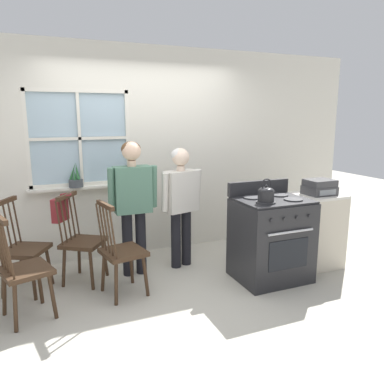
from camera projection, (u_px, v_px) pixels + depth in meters
name	position (u px, v px, depth m)	size (l,w,h in m)	color
ground_plane	(182.00, 293.00, 3.91)	(16.00, 16.00, 0.00)	#B2AD9E
wall_back	(146.00, 153.00, 4.92)	(6.40, 0.16, 2.70)	silver
chair_by_window	(82.00, 242.00, 4.12)	(0.57, 0.57, 0.99)	#3D2819
chair_near_wall	(23.00, 271.00, 3.35)	(0.51, 0.52, 0.99)	#3D2819
chair_center_cluster	(121.00, 252.00, 3.81)	(0.48, 0.49, 0.99)	#3D2819
chair_near_stove	(23.00, 250.00, 3.88)	(0.55, 0.56, 0.99)	#3D2819
person_elderly_left	(133.00, 195.00, 4.21)	(0.56, 0.23, 1.55)	black
person_teen_center	(181.00, 196.00, 4.47)	(0.56, 0.31, 1.45)	black
stove	(271.00, 238.00, 4.19)	(0.79, 0.68, 1.08)	#232326
kettle	(266.00, 194.00, 3.90)	(0.21, 0.17, 0.25)	black
potted_plant	(76.00, 180.00, 4.55)	(0.17, 0.17, 0.30)	#42474C
handbag	(60.00, 209.00, 4.09)	(0.25, 0.25, 0.31)	maroon
side_counter	(315.00, 230.00, 4.57)	(0.55, 0.50, 0.90)	beige
stereo	(320.00, 187.00, 4.45)	(0.34, 0.29, 0.18)	#38383A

